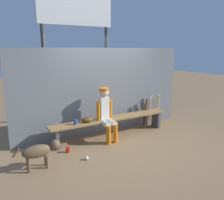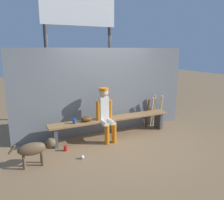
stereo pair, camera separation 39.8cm
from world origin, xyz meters
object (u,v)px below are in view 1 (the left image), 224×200
(dugout_bench, at_px, (112,121))
(bat_wood_dark, at_px, (145,112))
(cup_on_ground, at_px, (68,150))
(baseball, at_px, (87,158))
(cup_on_bench, at_px, (75,122))
(bat_wood_natural, at_px, (157,109))
(dog, at_px, (40,151))
(bat_wood_tan, at_px, (151,109))
(bat_aluminum_black, at_px, (157,110))
(scoreboard, at_px, (78,23))
(baseball_glove, at_px, (87,119))
(player_seated, at_px, (106,112))
(bat_aluminum_silver, at_px, (149,111))

(dugout_bench, xyz_separation_m, bat_wood_dark, (1.19, 0.20, 0.02))
(cup_on_ground, bearing_deg, baseball, -67.50)
(baseball, bearing_deg, cup_on_bench, 83.69)
(bat_wood_natural, height_order, dog, bat_wood_natural)
(baseball, height_order, cup_on_ground, cup_on_ground)
(bat_wood_tan, height_order, bat_aluminum_black, bat_wood_tan)
(bat_wood_dark, bearing_deg, cup_on_bench, -174.01)
(bat_wood_natural, xyz_separation_m, scoreboard, (-1.97, 0.95, 2.36))
(bat_wood_natural, bearing_deg, dog, -165.55)
(bat_wood_dark, bearing_deg, baseball, -155.15)
(baseball_glove, height_order, bat_wood_tan, bat_wood_tan)
(bat_aluminum_black, height_order, dog, bat_aluminum_black)
(player_seated, relative_size, baseball, 16.84)
(bat_wood_tan, relative_size, baseball, 11.93)
(dugout_bench, bearing_deg, cup_on_bench, -178.50)
(cup_on_bench, height_order, dog, cup_on_bench)
(player_seated, bearing_deg, bat_wood_dark, 12.43)
(player_seated, xyz_separation_m, bat_aluminum_silver, (1.54, 0.32, -0.26))
(bat_wood_tan, height_order, baseball, bat_wood_tan)
(bat_aluminum_silver, relative_size, baseball, 11.35)
(bat_wood_tan, bearing_deg, baseball, -156.24)
(bat_wood_tan, bearing_deg, scoreboard, 153.59)
(dugout_bench, distance_m, player_seated, 0.38)
(bat_wood_dark, distance_m, scoreboard, 3.00)
(bat_wood_natural, distance_m, baseball, 2.89)
(cup_on_bench, bearing_deg, bat_wood_natural, 4.93)
(bat_wood_natural, bearing_deg, cup_on_bench, -175.07)
(player_seated, bearing_deg, dugout_bench, 26.66)
(scoreboard, bearing_deg, bat_aluminum_black, -25.23)
(baseball, relative_size, dog, 0.09)
(scoreboard, bearing_deg, bat_aluminum_silver, -29.02)
(baseball_glove, xyz_separation_m, bat_aluminum_silver, (1.98, 0.21, -0.12))
(player_seated, bearing_deg, bat_aluminum_black, 9.83)
(scoreboard, bearing_deg, cup_on_bench, -117.32)
(bat_wood_tan, xyz_separation_m, cup_on_ground, (-2.69, -0.59, -0.39))
(scoreboard, distance_m, dog, 3.45)
(bat_aluminum_silver, distance_m, scoreboard, 3.05)
(dugout_bench, bearing_deg, bat_aluminum_silver, 9.19)
(bat_aluminum_black, relative_size, baseball, 10.84)
(cup_on_bench, bearing_deg, baseball, -96.31)
(baseball, bearing_deg, player_seated, 41.12)
(baseball_glove, relative_size, cup_on_bench, 2.55)
(bat_wood_natural, relative_size, baseball, 11.73)
(bat_wood_dark, distance_m, cup_on_ground, 2.53)
(bat_aluminum_silver, distance_m, cup_on_bench, 2.30)
(bat_aluminum_silver, relative_size, bat_wood_natural, 0.97)
(bat_wood_dark, relative_size, dog, 0.96)
(scoreboard, bearing_deg, baseball_glove, -104.89)
(baseball_glove, relative_size, dog, 0.33)
(player_seated, height_order, dog, player_seated)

